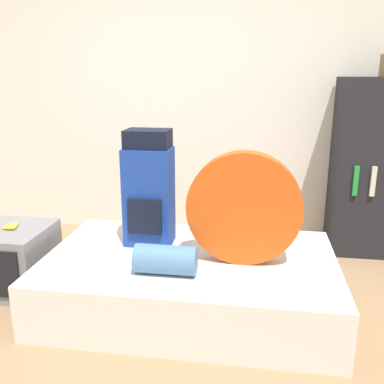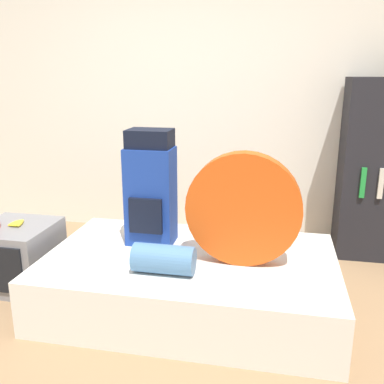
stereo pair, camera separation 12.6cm
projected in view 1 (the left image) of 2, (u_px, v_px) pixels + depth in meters
ground_plane at (145, 347)px, 2.54m from camera, size 16.00×16.00×0.00m
wall_back at (195, 103)px, 4.08m from camera, size 8.00×0.05×2.60m
bed at (190, 281)px, 2.95m from camera, size 1.95×1.20×0.38m
backpack at (149, 190)px, 3.02m from camera, size 0.33×0.27×0.82m
tent_bag at (244, 208)px, 2.72m from camera, size 0.73×0.12×0.73m
sleeping_roll at (166, 260)px, 2.62m from camera, size 0.38×0.18×0.18m
television at (13, 258)px, 3.19m from camera, size 0.54×0.56×0.47m
banana_bunch at (13, 226)px, 3.15m from camera, size 0.11×0.15×0.03m
bookshelf at (384, 169)px, 3.71m from camera, size 0.87×0.44×1.54m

